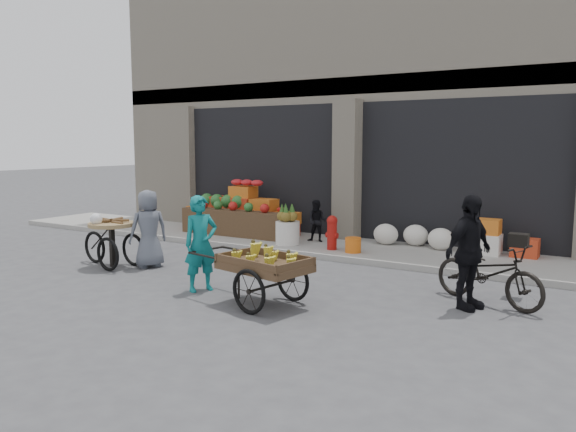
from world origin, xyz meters
The scene contains 15 objects.
ground centered at (0.00, 0.00, 0.00)m, with size 80.00×80.00×0.00m, color #424244.
sidewalk centered at (0.00, 4.10, 0.06)m, with size 18.00×2.20×0.12m, color gray.
building centered at (0.00, 8.03, 3.37)m, with size 14.00×6.45×7.00m.
fruit_display centered at (-2.48, 4.38, 0.67)m, with size 3.10×1.12×1.24m.
pineapple_bin centered at (-0.75, 3.60, 0.37)m, with size 0.52×0.52×0.50m, color silver.
fire_hydrant centered at (0.35, 3.55, 0.50)m, with size 0.22×0.22×0.71m.
orange_bucket centered at (0.85, 3.50, 0.27)m, with size 0.32×0.32×0.30m, color orange.
right_bay_goods centered at (2.61, 4.70, 0.41)m, with size 3.35×0.60×0.70m.
seated_person centered at (-0.35, 4.20, 0.58)m, with size 0.45×0.35×0.93m, color black.
banana_cart centered at (1.12, -0.17, 0.64)m, with size 2.23×1.24×0.88m.
vendor_woman centered at (-0.14, -0.01, 0.75)m, with size 0.55×0.36×1.50m, color #0F7073.
tricycle_cart centered at (-2.69, 0.46, 0.57)m, with size 1.45×0.92×0.95m.
vendor_grey centered at (-2.07, 0.79, 0.72)m, with size 0.71×0.46×1.45m, color slate.
bicycle centered at (3.86, 1.56, 0.45)m, with size 0.60×1.72×0.90m, color black.
cyclist centered at (3.66, 1.16, 0.80)m, with size 0.94×0.39×1.61m, color black.
Camera 1 is at (5.47, -6.66, 2.30)m, focal length 35.00 mm.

